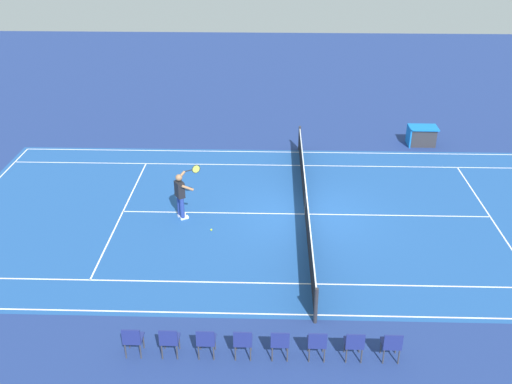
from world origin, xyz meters
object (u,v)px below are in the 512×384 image
object	(u,v)px
tennis_player_near	(181,193)
spectator_chair_5	(206,340)
spectator_chair_1	(354,343)
spectator_chair_2	(317,342)
spectator_chair_6	(169,339)
spectator_chair_4	(243,341)
tennis_ball	(211,230)
tennis_net	(306,202)
spectator_chair_3	(280,342)
equipment_cart_tarped	(422,136)
spectator_chair_0	(392,344)
spectator_chair_7	(133,339)

from	to	relation	value
tennis_player_near	spectator_chair_5	xyz separation A→B (m)	(-1.57, 6.80, -0.41)
spectator_chair_1	spectator_chair_2	xyz separation A→B (m)	(0.88, 0.00, 0.00)
spectator_chair_6	tennis_player_near	bearing A→B (deg)	-84.21
spectator_chair_2	spectator_chair_6	distance (m)	3.51
spectator_chair_4	spectator_chair_5	size ratio (longest dim) A/B	1.00
spectator_chair_6	spectator_chair_5	bearing A→B (deg)	180.00
spectator_chair_6	tennis_ball	bearing A→B (deg)	-93.86
spectator_chair_1	spectator_chair_4	xyz separation A→B (m)	(2.63, 0.00, 0.00)
spectator_chair_1	spectator_chair_6	distance (m)	4.38
spectator_chair_6	spectator_chair_2	bearing A→B (deg)	180.00
tennis_net	spectator_chair_4	xyz separation A→B (m)	(1.81, 7.16, 0.03)
spectator_chair_1	spectator_chair_3	xyz separation A→B (m)	(1.75, 0.00, 0.00)
equipment_cart_tarped	tennis_net	bearing A→B (deg)	50.24
tennis_ball	spectator_chair_2	size ratio (longest dim) A/B	0.08
tennis_ball	spectator_chair_5	bearing A→B (deg)	94.59
tennis_ball	spectator_chair_0	size ratio (longest dim) A/B	0.08
spectator_chair_0	spectator_chair_7	xyz separation A→B (m)	(6.14, 0.00, 0.00)
spectator_chair_1	spectator_chair_0	bearing A→B (deg)	180.00
spectator_chair_0	spectator_chair_5	xyz separation A→B (m)	(4.38, 0.00, 0.00)
spectator_chair_0	spectator_chair_5	size ratio (longest dim) A/B	1.00
spectator_chair_6	equipment_cart_tarped	world-z (taller)	spectator_chair_6
tennis_ball	spectator_chair_4	world-z (taller)	spectator_chair_4
spectator_chair_6	spectator_chair_3	bearing A→B (deg)	180.00
spectator_chair_0	spectator_chair_2	size ratio (longest dim) A/B	1.00
spectator_chair_1	spectator_chair_3	size ratio (longest dim) A/B	1.00
tennis_ball	spectator_chair_0	xyz separation A→B (m)	(-4.86, 5.93, 0.49)
equipment_cart_tarped	spectator_chair_7	bearing A→B (deg)	54.20
equipment_cart_tarped	spectator_chair_1	bearing A→B (deg)	71.41
equipment_cart_tarped	tennis_ball	bearing A→B (deg)	42.03
spectator_chair_0	spectator_chair_2	xyz separation A→B (m)	(1.75, 0.00, 0.00)
tennis_player_near	tennis_ball	size ratio (longest dim) A/B	25.71
spectator_chair_4	equipment_cart_tarped	xyz separation A→B (m)	(-7.23, -13.67, -0.08)
tennis_player_near	spectator_chair_2	distance (m)	8.00
spectator_chair_2	spectator_chair_4	bearing A→B (deg)	0.00
tennis_net	spectator_chair_2	world-z (taller)	tennis_net
spectator_chair_1	equipment_cart_tarped	world-z (taller)	spectator_chair_1
tennis_net	spectator_chair_5	distance (m)	7.64
spectator_chair_6	equipment_cart_tarped	size ratio (longest dim) A/B	0.70
spectator_chair_6	spectator_chair_7	distance (m)	0.88
tennis_player_near	spectator_chair_4	xyz separation A→B (m)	(-2.44, 6.80, -0.41)
spectator_chair_7	tennis_net	bearing A→B (deg)	-121.82
tennis_ball	spectator_chair_0	distance (m)	7.69
tennis_net	spectator_chair_0	distance (m)	7.36
tennis_player_near	spectator_chair_0	distance (m)	9.04
tennis_player_near	spectator_chair_1	distance (m)	8.49
tennis_ball	spectator_chair_2	distance (m)	6.72
spectator_chair_3	spectator_chair_7	size ratio (longest dim) A/B	1.00
spectator_chair_2	spectator_chair_6	xyz separation A→B (m)	(3.51, 0.00, 0.00)
spectator_chair_6	spectator_chair_7	xyz separation A→B (m)	(0.88, 0.00, 0.00)
spectator_chair_3	equipment_cart_tarped	distance (m)	15.07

